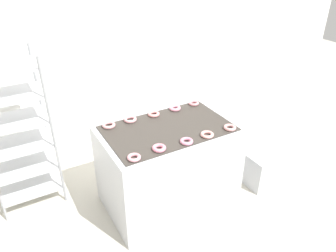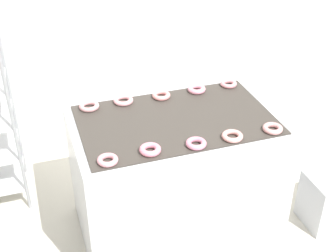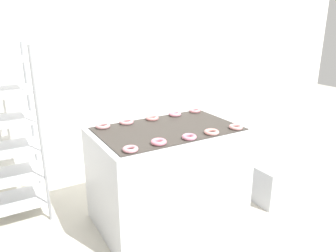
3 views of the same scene
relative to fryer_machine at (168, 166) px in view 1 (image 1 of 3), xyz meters
The scene contains 15 objects.
ground_plane 0.79m from the fryer_machine, 90.03° to the right, with size 14.00×14.00×0.00m, color beige.
wall_back 1.76m from the fryer_machine, 90.01° to the left, with size 8.00×0.05×2.80m.
fryer_machine is the anchor object (origin of this frame).
baking_rack_cart 1.49m from the fryer_machine, 148.94° to the left, with size 0.60×0.48×1.57m.
glaze_bin 1.13m from the fryer_machine, 14.86° to the right, with size 0.39×0.29×0.38m.
donut_near_leftmost 0.73m from the fryer_machine, 148.07° to the right, with size 0.11×0.11×0.03m, color pink.
donut_near_left 0.59m from the fryer_machine, 131.03° to the right, with size 0.12×0.12×0.03m, color pink.
donut_near_center 0.55m from the fryer_machine, 87.80° to the right, with size 0.12×0.12×0.03m, color pink.
donut_near_right 0.59m from the fryer_machine, 52.04° to the right, with size 0.12×0.12×0.03m, color #DB938D.
donut_near_rightmost 0.73m from the fryer_machine, 31.51° to the right, with size 0.12×0.12×0.03m, color #D08D8C.
donut_far_leftmost 0.72m from the fryer_machine, 147.90° to the left, with size 0.13×0.13×0.03m, color #D29193.
donut_far_left 0.60m from the fryer_machine, 129.80° to the left, with size 0.13×0.13×0.03m, color pink.
donut_far_center 0.54m from the fryer_machine, 90.76° to the left, with size 0.12×0.12×0.03m, color pink.
donut_far_right 0.60m from the fryer_machine, 49.89° to the left, with size 0.12×0.12×0.03m, color pink.
donut_far_rightmost 0.73m from the fryer_machine, 31.98° to the left, with size 0.11×0.11×0.03m, color pink.
Camera 1 is at (-1.30, -1.65, 2.40)m, focal length 35.00 mm.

